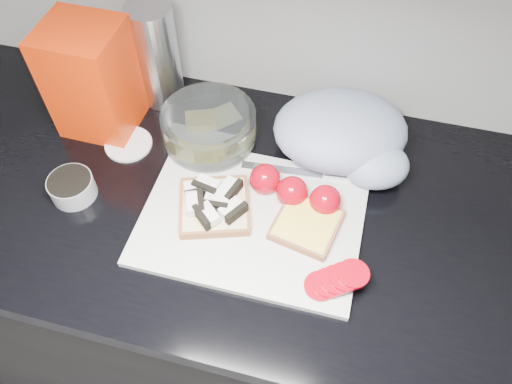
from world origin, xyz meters
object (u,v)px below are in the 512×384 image
at_px(bread_bag, 92,79).
at_px(glass_bowl, 209,129).
at_px(steel_canister, 156,55).
at_px(cutting_board, 252,219).

bearing_deg(bread_bag, glass_bowl, 0.45).
bearing_deg(glass_bowl, bread_bag, 179.59).
bearing_deg(steel_canister, glass_bowl, -36.55).
bearing_deg(glass_bowl, cutting_board, -51.61).
relative_size(cutting_board, glass_bowl, 2.10).
distance_m(cutting_board, bread_bag, 0.42).
height_order(glass_bowl, bread_bag, bread_bag).
bearing_deg(cutting_board, steel_canister, 135.20).
relative_size(bread_bag, steel_canister, 1.03).
height_order(cutting_board, bread_bag, bread_bag).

